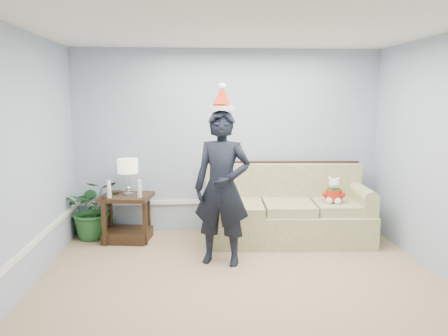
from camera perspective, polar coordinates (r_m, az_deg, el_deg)
room_shell at (r=4.00m, az=3.26°, el=-0.15°), size 4.54×5.04×2.74m
wainscot_trim at (r=5.37m, az=-11.13°, el=-7.76°), size 4.49×4.99×0.06m
sofa at (r=6.30m, az=8.17°, el=-5.82°), size 2.33×1.10×1.07m
side_table at (r=6.34m, az=-12.51°, el=-6.99°), size 0.76×0.67×0.66m
table_lamp at (r=6.17m, az=-12.46°, el=0.06°), size 0.28×0.28×0.51m
candle_pair at (r=6.06m, az=-12.89°, el=-2.76°), size 0.47×0.06×0.24m
houseplant at (r=6.53m, az=-16.70°, el=-5.10°), size 0.91×0.83×0.86m
man at (r=5.21m, az=-0.26°, el=-2.63°), size 0.78×0.63×1.86m
santa_hat at (r=5.12m, az=-0.27°, el=9.08°), size 0.32×0.35×0.32m
teddy_bear at (r=6.22m, az=14.16°, el=-3.23°), size 0.28×0.29×0.37m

